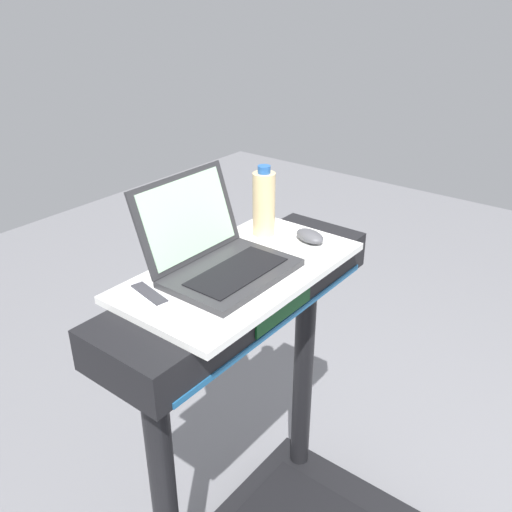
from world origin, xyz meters
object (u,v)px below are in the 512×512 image
(laptop, at_px, (217,254))
(tv_remote, at_px, (150,297))
(computer_mouse, at_px, (310,236))
(water_bottle, at_px, (264,203))

(laptop, relative_size, tv_remote, 2.02)
(computer_mouse, xyz_separation_m, tv_remote, (-0.52, 0.12, -0.01))
(tv_remote, bearing_deg, water_bottle, 2.80)
(computer_mouse, distance_m, tv_remote, 0.53)
(laptop, relative_size, water_bottle, 1.57)
(laptop, bearing_deg, water_bottle, 12.16)
(tv_remote, bearing_deg, laptop, -7.02)
(computer_mouse, bearing_deg, tv_remote, -176.90)
(water_bottle, bearing_deg, computer_mouse, -75.45)
(tv_remote, bearing_deg, computer_mouse, -12.84)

